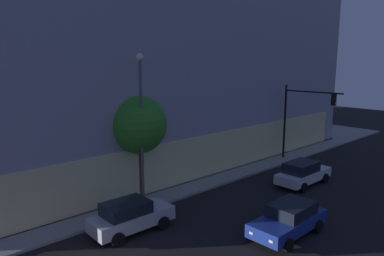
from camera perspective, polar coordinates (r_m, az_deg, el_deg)
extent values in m
cube|color=#4C4C51|center=(40.55, -12.25, -1.76)|extent=(35.90, 32.17, 0.15)
cube|color=#F5E8A2|center=(28.08, 4.08, -3.74)|extent=(31.95, 0.60, 3.07)
cube|color=#9C9CAE|center=(39.62, -12.73, 9.91)|extent=(35.50, 31.77, 16.28)
cylinder|color=black|center=(32.71, 14.27, 0.98)|extent=(0.18, 0.18, 6.37)
cylinder|color=black|center=(31.30, 18.41, 5.35)|extent=(0.53, 4.84, 0.12)
cube|color=black|center=(30.70, 21.24, 4.13)|extent=(0.35, 0.35, 0.90)
sphere|color=yellow|center=(30.66, 21.52, 3.58)|extent=(0.18, 0.18, 0.18)
cylinder|color=#585858|center=(21.46, -7.85, -0.93)|extent=(0.16, 0.16, 8.48)
sphere|color=#F9EFC6|center=(21.02, -8.17, 10.87)|extent=(0.44, 0.44, 0.44)
cylinder|color=#52331E|center=(23.34, -8.22, -6.74)|extent=(0.33, 0.33, 3.16)
sphere|color=#348826|center=(22.62, -8.42, 0.53)|extent=(3.56, 3.56, 3.56)
cube|color=#B7BABF|center=(19.41, -9.37, -13.76)|extent=(4.33, 1.82, 0.70)
cube|color=black|center=(18.99, -10.28, -12.18)|extent=(2.30, 1.61, 0.62)
cube|color=#F9F4CC|center=(20.89, -5.19, -11.83)|extent=(0.12, 0.20, 0.12)
cube|color=#F9F4CC|center=(20.12, -3.36, -12.72)|extent=(0.12, 0.20, 0.12)
cylinder|color=black|center=(20.89, -7.50, -12.92)|extent=(0.70, 0.25, 0.69)
cylinder|color=black|center=(19.58, -4.51, -14.54)|extent=(0.70, 0.25, 0.69)
cylinder|color=black|center=(19.66, -14.15, -14.74)|extent=(0.70, 0.25, 0.69)
cylinder|color=black|center=(18.27, -11.49, -16.69)|extent=(0.70, 0.25, 0.69)
cube|color=navy|center=(19.44, 14.68, -14.09)|extent=(4.51, 1.92, 0.66)
cube|color=black|center=(19.45, 15.30, -12.07)|extent=(2.34, 1.70, 0.60)
cube|color=#F9F4CC|center=(17.51, 12.30, -16.90)|extent=(0.12, 0.20, 0.12)
cube|color=#F9F4CC|center=(18.07, 9.29, -15.85)|extent=(0.12, 0.20, 0.12)
cylinder|color=black|center=(18.09, 14.77, -17.23)|extent=(0.65, 0.25, 0.65)
cylinder|color=black|center=(18.99, 9.87, -15.60)|extent=(0.65, 0.25, 0.65)
cylinder|color=black|center=(20.28, 19.06, -14.27)|extent=(0.65, 0.25, 0.65)
cylinder|color=black|center=(21.09, 14.52, -13.01)|extent=(0.65, 0.25, 0.65)
cube|color=silver|center=(27.01, 16.98, -7.06)|extent=(4.61, 1.78, 0.64)
cube|color=black|center=(26.53, 16.68, -5.86)|extent=(2.42, 1.60, 0.69)
cube|color=#F9F4CC|center=(29.14, 18.37, -5.83)|extent=(0.12, 0.20, 0.12)
cube|color=#F9F4CC|center=(28.67, 20.23, -6.22)|extent=(0.12, 0.20, 0.12)
cylinder|color=black|center=(28.71, 16.90, -6.66)|extent=(0.67, 0.24, 0.67)
cylinder|color=black|center=(27.90, 20.04, -7.36)|extent=(0.67, 0.24, 0.67)
cylinder|color=black|center=(26.39, 13.67, -8.04)|extent=(0.67, 0.24, 0.67)
cylinder|color=black|center=(25.51, 17.00, -8.87)|extent=(0.67, 0.24, 0.67)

